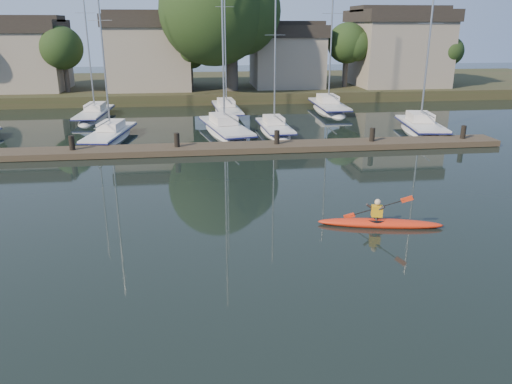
{
  "coord_description": "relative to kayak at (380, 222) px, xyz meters",
  "views": [
    {
      "loc": [
        -2.01,
        -15.27,
        7.29
      ],
      "look_at": [
        0.27,
        2.62,
        1.2
      ],
      "focal_mm": 35.0,
      "sensor_mm": 36.0,
      "label": 1
    }
  ],
  "objects": [
    {
      "name": "sailboat_4",
      "position": [
        9.21,
        16.5,
        -0.39
      ],
      "size": [
        3.33,
        7.8,
        12.83
      ],
      "rotation": [
        0.0,
        0.0,
        -0.15
      ],
      "color": "silver",
      "rests_on": "ground"
    },
    {
      "name": "sailboat_7",
      "position": [
        5.11,
        26.2,
        -0.39
      ],
      "size": [
        2.49,
        8.82,
        14.14
      ],
      "rotation": [
        0.0,
        0.0,
        -0.02
      ],
      "color": "silver",
      "rests_on": "ground"
    },
    {
      "name": "sailboat_6",
      "position": [
        -3.93,
        26.08,
        -0.35
      ],
      "size": [
        2.44,
        9.38,
        14.78
      ],
      "rotation": [
        0.0,
        0.0,
        0.05
      ],
      "color": "silver",
      "rests_on": "ground"
    },
    {
      "name": "sailboat_1",
      "position": [
        -12.4,
        16.73,
        -0.36
      ],
      "size": [
        3.24,
        8.15,
        12.98
      ],
      "rotation": [
        0.0,
        0.0,
        -0.16
      ],
      "color": "silver",
      "rests_on": "ground"
    },
    {
      "name": "ground",
      "position": [
        -4.86,
        -1.54,
        -0.18
      ],
      "size": [
        160.0,
        160.0,
        0.0
      ],
      "primitive_type": "plane",
      "color": "black",
      "rests_on": "ground"
    },
    {
      "name": "sailboat_3",
      "position": [
        -1.14,
        17.65,
        -0.35
      ],
      "size": [
        2.14,
        7.17,
        11.45
      ],
      "rotation": [
        0.0,
        0.0,
        0.04
      ],
      "color": "silver",
      "rests_on": "ground"
    },
    {
      "name": "shore",
      "position": [
        -3.25,
        38.75,
        3.05
      ],
      "size": [
        90.0,
        25.25,
        12.75
      ],
      "color": "#2B3219",
      "rests_on": "ground"
    },
    {
      "name": "sailboat_5",
      "position": [
        -14.83,
        25.12,
        -0.36
      ],
      "size": [
        2.45,
        8.52,
        13.95
      ],
      "rotation": [
        0.0,
        0.0,
        -0.06
      ],
      "color": "silver",
      "rests_on": "ground"
    },
    {
      "name": "sailboat_2",
      "position": [
        -4.63,
        17.64,
        -0.37
      ],
      "size": [
        3.94,
        9.57,
        15.44
      ],
      "rotation": [
        0.0,
        0.0,
        0.19
      ],
      "color": "silver",
      "rests_on": "ground"
    },
    {
      "name": "dock",
      "position": [
        -4.86,
        12.46,
        0.02
      ],
      "size": [
        34.0,
        2.0,
        1.8
      ],
      "color": "#4B3A2A",
      "rests_on": "ground"
    },
    {
      "name": "kayak",
      "position": [
        0.0,
        0.0,
        0.0
      ],
      "size": [
        4.73,
        1.61,
        1.5
      ],
      "rotation": [
        0.0,
        0.0,
        -0.21
      ],
      "color": "#DE4711",
      "rests_on": "ground"
    }
  ]
}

